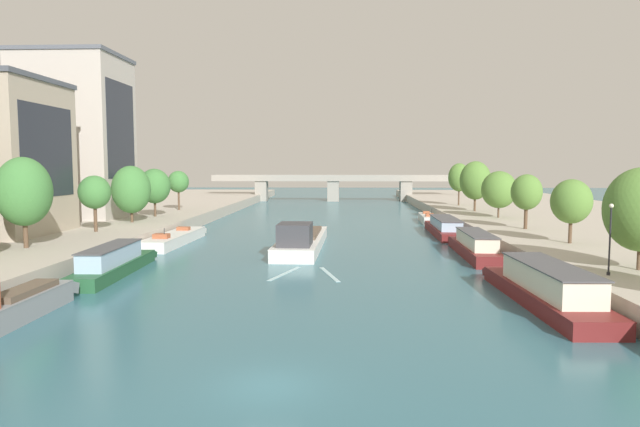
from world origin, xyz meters
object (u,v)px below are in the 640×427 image
at_px(moored_boat_right_end, 545,288).
at_px(tree_left_by_lamp, 131,190).
at_px(tree_left_far, 155,186).
at_px(tree_left_end_of_row, 24,192).
at_px(tree_right_second, 475,180).
at_px(tree_left_distant, 178,182).
at_px(tree_right_nearest, 499,190).
at_px(bridge_far, 333,184).
at_px(moored_boat_left_near, 13,305).
at_px(moored_boat_left_lone, 175,238).
at_px(moored_boat_right_near, 445,227).
at_px(moored_boat_right_lone, 475,246).
at_px(tree_right_distant, 459,177).
at_px(barge_midriver, 301,240).
at_px(moored_boat_left_upstream, 114,262).
at_px(moored_boat_right_far, 427,218).
at_px(tree_right_midway, 527,192).
at_px(tree_right_far, 571,202).
at_px(tree_left_second, 95,192).
at_px(lamppost_right_bank, 610,236).

bearing_deg(moored_boat_right_end, tree_left_by_lamp, 140.21).
xyz_separation_m(moored_boat_right_end, tree_left_far, (-38.78, 40.37, 4.78)).
xyz_separation_m(tree_left_end_of_row, tree_right_second, (47.19, 40.30, -0.07)).
bearing_deg(tree_left_distant, tree_right_nearest, -13.14).
bearing_deg(bridge_far, moored_boat_right_end, -81.30).
relative_size(moored_boat_left_near, tree_left_distant, 1.75).
bearing_deg(tree_right_second, moored_boat_left_lone, -146.98).
bearing_deg(moored_boat_right_near, moored_boat_right_end, -90.02).
height_order(moored_boat_left_lone, tree_left_end_of_row, tree_left_end_of_row).
distance_m(moored_boat_right_lone, tree_left_far, 44.67).
bearing_deg(tree_right_distant, tree_left_end_of_row, -131.77).
relative_size(moored_boat_right_near, tree_left_end_of_row, 2.17).
bearing_deg(barge_midriver, moored_boat_left_near, -116.56).
bearing_deg(tree_left_far, moored_boat_right_end, -46.16).
distance_m(moored_boat_left_upstream, moored_boat_right_lone, 32.62).
height_order(moored_boat_right_far, tree_right_midway, tree_right_midway).
distance_m(moored_boat_left_upstream, moored_boat_right_far, 52.75).
relative_size(tree_left_end_of_row, tree_right_nearest, 1.23).
bearing_deg(tree_left_distant, moored_boat_right_end, -53.06).
height_order(moored_boat_left_near, tree_right_nearest, tree_right_nearest).
bearing_deg(tree_right_far, tree_left_end_of_row, -174.02).
bearing_deg(tree_left_end_of_row, tree_left_distant, 88.80).
distance_m(moored_boat_right_far, tree_right_second, 9.34).
distance_m(tree_left_second, tree_right_far, 47.32).
xyz_separation_m(barge_midriver, moored_boat_right_lone, (17.01, -3.78, 0.02)).
bearing_deg(tree_right_distant, moored_boat_right_near, -104.70).
bearing_deg(barge_midriver, tree_left_by_lamp, 155.39).
relative_size(moored_boat_right_far, tree_left_far, 1.55).
bearing_deg(lamppost_right_bank, barge_midriver, 135.25).
xyz_separation_m(moored_boat_right_lone, tree_left_second, (-38.97, 4.04, 4.87)).
height_order(moored_boat_left_lone, lamppost_right_bank, lamppost_right_bank).
relative_size(moored_boat_left_near, tree_right_distant, 1.45).
distance_m(barge_midriver, moored_boat_right_lone, 17.42).
bearing_deg(lamppost_right_bank, tree_left_distant, 130.54).
xyz_separation_m(tree_left_by_lamp, lamppost_right_bank, (43.28, -31.26, -1.54)).
bearing_deg(tree_right_nearest, moored_boat_left_near, -130.30).
xyz_separation_m(tree_right_far, tree_right_second, (-0.39, 35.31, 0.94)).
xyz_separation_m(moored_boat_left_upstream, lamppost_right_bank, (35.32, -6.99, 3.21)).
height_order(tree_left_second, tree_left_distant, tree_left_distant).
bearing_deg(moored_boat_left_lone, tree_right_far, -14.25).
height_order(moored_boat_left_upstream, tree_right_midway, tree_right_midway).
height_order(moored_boat_right_far, tree_left_end_of_row, tree_left_end_of_row).
height_order(moored_boat_right_far, tree_right_nearest, tree_right_nearest).
relative_size(moored_boat_right_lone, tree_left_distant, 2.44).
bearing_deg(tree_right_nearest, tree_left_far, -179.51).
height_order(barge_midriver, tree_left_second, tree_left_second).
bearing_deg(tree_left_second, moored_boat_right_near, 17.96).
relative_size(tree_left_end_of_row, lamppost_right_bank, 1.68).
xyz_separation_m(moored_boat_right_far, tree_right_second, (7.29, 0.54, 5.81)).
distance_m(tree_left_second, lamppost_right_bank, 48.45).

